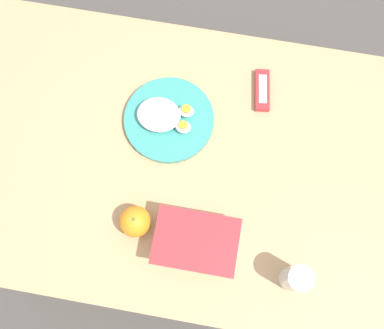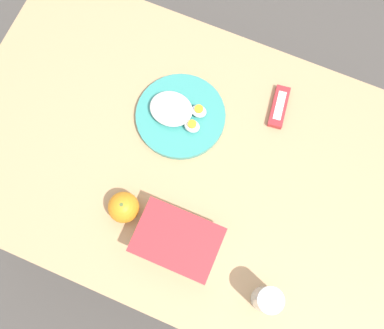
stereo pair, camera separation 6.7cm
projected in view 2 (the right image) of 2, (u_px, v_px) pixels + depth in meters
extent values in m
plane|color=#4C4742|center=(190.00, 206.00, 1.86)|extent=(10.00, 10.00, 0.00)
cube|color=tan|center=(190.00, 162.00, 1.20)|extent=(1.26, 0.79, 0.03)
cylinder|color=#A07D56|center=(380.00, 164.00, 1.56)|extent=(0.05, 0.05, 0.67)
cylinder|color=#A07D56|center=(85.00, 49.00, 1.68)|extent=(0.05, 0.05, 0.67)
cube|color=white|center=(178.00, 241.00, 1.10)|extent=(0.18, 0.13, 0.07)
cube|color=#CCBC84|center=(178.00, 242.00, 1.11)|extent=(0.17, 0.12, 0.05)
cube|color=red|center=(177.00, 240.00, 1.06)|extent=(0.20, 0.14, 0.01)
ellipsoid|color=gray|center=(180.00, 236.00, 1.09)|extent=(0.06, 0.06, 0.02)
sphere|color=orange|center=(124.00, 207.00, 1.11)|extent=(0.08, 0.08, 0.08)
cylinder|color=#4C662D|center=(121.00, 205.00, 1.08)|extent=(0.01, 0.01, 0.00)
cylinder|color=teal|center=(181.00, 116.00, 1.21)|extent=(0.24, 0.24, 0.02)
ellipsoid|color=white|center=(171.00, 109.00, 1.19)|extent=(0.12, 0.10, 0.03)
ellipsoid|color=white|center=(199.00, 111.00, 1.19)|extent=(0.04, 0.03, 0.03)
cylinder|color=#F4A823|center=(199.00, 109.00, 1.17)|extent=(0.02, 0.02, 0.01)
ellipsoid|color=white|center=(192.00, 126.00, 1.18)|extent=(0.04, 0.03, 0.03)
cylinder|color=#F4A823|center=(192.00, 124.00, 1.16)|extent=(0.02, 0.02, 0.01)
cube|color=#B7282D|center=(279.00, 107.00, 1.22)|extent=(0.05, 0.12, 0.02)
cube|color=white|center=(280.00, 105.00, 1.21)|extent=(0.03, 0.09, 0.00)
cylinder|color=silver|center=(267.00, 300.00, 1.04)|extent=(0.06, 0.06, 0.12)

